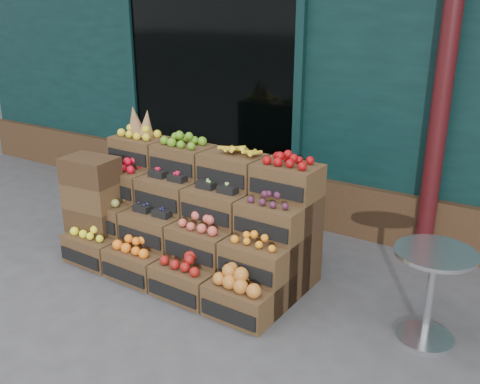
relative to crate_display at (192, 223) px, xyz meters
The scene contains 6 objects.
ground 1.01m from the crate_display, 40.75° to the right, with size 60.00×60.00×0.00m, color #424245.
shop_facade 4.97m from the crate_display, 81.36° to the left, with size 12.00×6.24×4.80m.
crate_display is the anchor object (origin of this frame).
spare_crates 1.07m from the crate_display, 161.96° to the right, with size 0.56×0.41×1.05m.
bistro_table 2.29m from the crate_display, ahead, with size 0.61×0.61×0.77m.
shopkeeper 2.34m from the crate_display, 117.81° to the left, with size 0.68×0.44×1.86m, color #1E6A33.
Camera 1 is at (2.31, -3.23, 2.54)m, focal length 40.00 mm.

